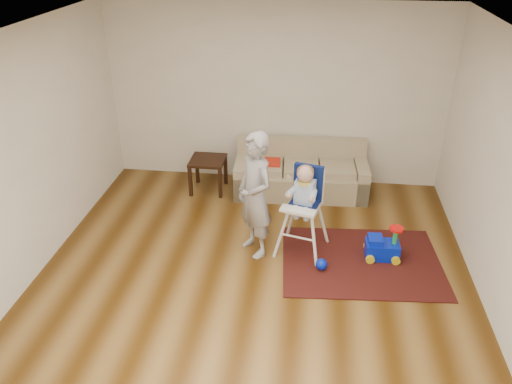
# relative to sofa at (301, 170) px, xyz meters

# --- Properties ---
(ground) EXTENTS (5.50, 5.50, 0.00)m
(ground) POSITION_rel_sofa_xyz_m (-0.44, -2.30, -0.38)
(ground) COLOR #46290A
(ground) RESTS_ON ground
(room_envelope) EXTENTS (5.04, 5.52, 2.72)m
(room_envelope) POSITION_rel_sofa_xyz_m (-0.44, -1.77, 1.50)
(room_envelope) COLOR white
(room_envelope) RESTS_ON ground
(sofa) EXTENTS (1.98, 0.89, 0.75)m
(sofa) POSITION_rel_sofa_xyz_m (0.00, 0.00, 0.00)
(sofa) COLOR tan
(sofa) RESTS_ON ground
(side_table) EXTENTS (0.51, 0.51, 0.51)m
(side_table) POSITION_rel_sofa_xyz_m (-1.39, -0.09, -0.12)
(side_table) COLOR black
(side_table) RESTS_ON ground
(area_rug) EXTENTS (1.98, 1.55, 0.02)m
(area_rug) POSITION_rel_sofa_xyz_m (0.82, -1.67, -0.37)
(area_rug) COLOR black
(area_rug) RESTS_ON ground
(ride_on_toy) EXTENTS (0.41, 0.30, 0.43)m
(ride_on_toy) POSITION_rel_sofa_xyz_m (1.06, -1.56, -0.14)
(ride_on_toy) COLOR #0720CD
(ride_on_toy) RESTS_ON area_rug
(toy_ball) EXTENTS (0.14, 0.14, 0.14)m
(toy_ball) POSITION_rel_sofa_xyz_m (0.34, -1.90, -0.29)
(toy_ball) COLOR #0720CD
(toy_ball) RESTS_ON area_rug
(high_chair) EXTENTS (0.66, 0.66, 1.17)m
(high_chair) POSITION_rel_sofa_xyz_m (0.09, -1.50, 0.19)
(high_chair) COLOR white
(high_chair) RESTS_ON ground
(adult) EXTENTS (0.65, 0.68, 1.57)m
(adult) POSITION_rel_sofa_xyz_m (-0.49, -1.60, 0.41)
(adult) COLOR gray
(adult) RESTS_ON ground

